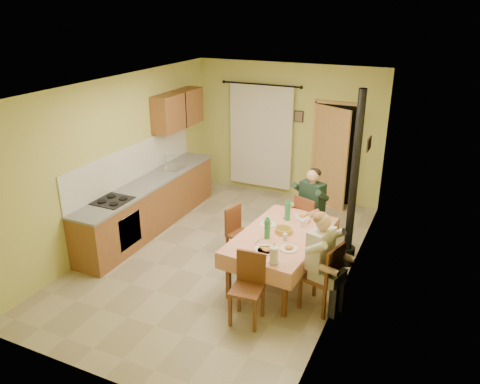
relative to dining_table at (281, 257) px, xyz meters
The scene contains 17 objects.
floor 1.18m from the dining_table, 166.59° to the left, with size 4.00×6.00×0.01m, color tan.
room_shell 1.82m from the dining_table, 166.59° to the left, with size 4.04×6.04×2.82m.
kitchen_run 2.87m from the dining_table, 166.74° to the left, with size 0.64×3.64×1.56m.
upper_cabinets 3.84m from the dining_table, 146.04° to the left, with size 0.35×1.40×0.70m, color brown.
curtain 3.67m from the dining_table, 117.43° to the left, with size 1.70×0.07×2.22m.
doorway 3.22m from the dining_table, 91.09° to the left, with size 0.96×0.41×2.15m.
dining_table is the anchor object (origin of this frame).
tableware 0.46m from the dining_table, 89.00° to the right, with size 0.79×1.67×0.33m.
chair_far 1.13m from the dining_table, 85.43° to the left, with size 0.52×0.52×0.96m.
chair_near 1.13m from the dining_table, 92.86° to the right, with size 0.43×0.43×0.95m.
chair_right 0.87m from the dining_table, 31.69° to the right, with size 0.54×0.54×1.00m.
chair_left 0.81m from the dining_table, 163.31° to the left, with size 0.45×0.45×0.92m.
man_far 1.24m from the dining_table, 85.24° to the left, with size 0.65×0.58×1.39m.
man_right 0.99m from the dining_table, 31.96° to the right, with size 0.56×0.64×1.39m.
stove_flue 1.35m from the dining_table, 46.70° to the left, with size 0.24×0.24×2.80m.
picture_back 3.61m from the dining_table, 104.58° to the left, with size 0.19×0.03×0.23m, color black.
picture_right 2.25m from the dining_table, 58.91° to the left, with size 0.03×0.31×0.21m, color brown.
Camera 1 is at (3.07, -6.05, 3.91)m, focal length 35.00 mm.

